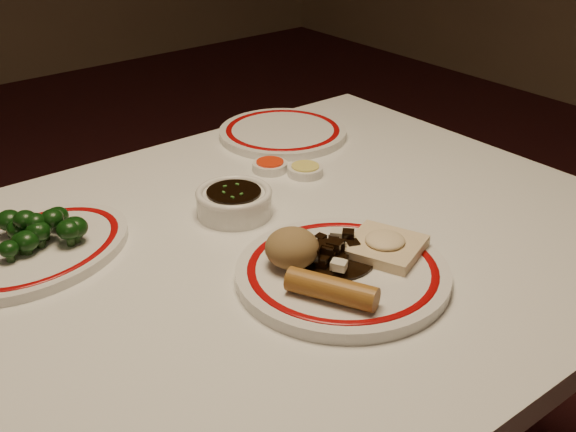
# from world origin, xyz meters

# --- Properties ---
(dining_table) EXTENTS (1.20, 0.90, 0.75)m
(dining_table) POSITION_xyz_m (0.00, 0.00, 0.66)
(dining_table) COLOR white
(dining_table) RESTS_ON ground
(main_plate) EXTENTS (0.31, 0.31, 0.02)m
(main_plate) POSITION_xyz_m (0.04, -0.14, 0.76)
(main_plate) COLOR silver
(main_plate) RESTS_ON dining_table
(rice_mound) EXTENTS (0.08, 0.08, 0.05)m
(rice_mound) POSITION_xyz_m (-0.01, -0.09, 0.80)
(rice_mound) COLOR olive
(rice_mound) RESTS_ON main_plate
(spring_roll) EXTENTS (0.08, 0.12, 0.03)m
(spring_roll) POSITION_xyz_m (-0.02, -0.19, 0.78)
(spring_roll) COLOR #9D6626
(spring_roll) RESTS_ON main_plate
(fried_wonton) EXTENTS (0.13, 0.13, 0.03)m
(fried_wonton) POSITION_xyz_m (0.12, -0.14, 0.78)
(fried_wonton) COLOR beige
(fried_wonton) RESTS_ON main_plate
(stirfry_heap) EXTENTS (0.11, 0.11, 0.03)m
(stirfry_heap) POSITION_xyz_m (0.04, -0.11, 0.78)
(stirfry_heap) COLOR black
(stirfry_heap) RESTS_ON main_plate
(broccoli_plate) EXTENTS (0.35, 0.33, 0.02)m
(broccoli_plate) POSITION_xyz_m (-0.26, 0.19, 0.76)
(broccoli_plate) COLOR silver
(broccoli_plate) RESTS_ON dining_table
(broccoli_pile) EXTENTS (0.13, 0.12, 0.05)m
(broccoli_pile) POSITION_xyz_m (-0.25, 0.19, 0.79)
(broccoli_pile) COLOR #23471C
(broccoli_pile) RESTS_ON broccoli_plate
(soy_bowl) EXTENTS (0.12, 0.12, 0.04)m
(soy_bowl) POSITION_xyz_m (0.04, 0.11, 0.77)
(soy_bowl) COLOR silver
(soy_bowl) RESTS_ON dining_table
(sweet_sour_dish) EXTENTS (0.06, 0.06, 0.02)m
(sweet_sour_dish) POSITION_xyz_m (0.19, 0.21, 0.76)
(sweet_sour_dish) COLOR silver
(sweet_sour_dish) RESTS_ON dining_table
(mustard_dish) EXTENTS (0.06, 0.06, 0.02)m
(mustard_dish) POSITION_xyz_m (0.22, 0.16, 0.76)
(mustard_dish) COLOR silver
(mustard_dish) RESTS_ON dining_table
(far_plate) EXTENTS (0.34, 0.34, 0.02)m
(far_plate) POSITION_xyz_m (0.31, 0.33, 0.76)
(far_plate) COLOR silver
(far_plate) RESTS_ON dining_table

